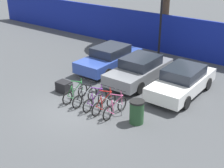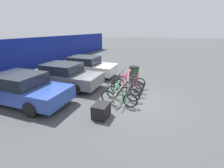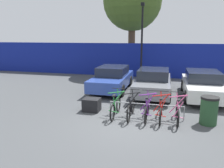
{
  "view_description": "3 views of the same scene",
  "coord_description": "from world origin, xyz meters",
  "px_view_note": "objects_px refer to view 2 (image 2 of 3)",
  "views": [
    {
      "loc": [
        8.75,
        -9.05,
        6.91
      ],
      "look_at": [
        0.56,
        1.77,
        0.76
      ],
      "focal_mm": 50.0,
      "sensor_mm": 36.0,
      "label": 1
    },
    {
      "loc": [
        -6.5,
        -1.26,
        3.27
      ],
      "look_at": [
        0.2,
        1.17,
        0.64
      ],
      "focal_mm": 24.0,
      "sensor_mm": 36.0,
      "label": 2
    },
    {
      "loc": [
        1.2,
        -7.52,
        3.13
      ],
      "look_at": [
        -0.99,
        1.11,
        1.18
      ],
      "focal_mm": 35.0,
      "sensor_mm": 36.0,
      "label": 3
    }
  ],
  "objects_px": {
    "bicycle_black": "(123,93)",
    "bicycle_purple": "(126,88)",
    "car_blue": "(22,89)",
    "car_grey": "(64,75)",
    "bicycle_green": "(119,98)",
    "bike_rack": "(123,86)",
    "trash_bin": "(134,74)",
    "cargo_crate": "(101,111)",
    "car_white": "(86,66)",
    "bicycle_pink": "(131,81)",
    "bicycle_red": "(128,85)"
  },
  "relations": [
    {
      "from": "bicycle_black",
      "to": "bicycle_purple",
      "type": "bearing_deg",
      "value": 0.12
    },
    {
      "from": "car_blue",
      "to": "car_grey",
      "type": "bearing_deg",
      "value": -11.83
    },
    {
      "from": "bicycle_green",
      "to": "bicycle_black",
      "type": "height_order",
      "value": "same"
    },
    {
      "from": "bike_rack",
      "to": "trash_bin",
      "type": "bearing_deg",
      "value": -2.35
    },
    {
      "from": "cargo_crate",
      "to": "trash_bin",
      "type": "bearing_deg",
      "value": -3.82
    },
    {
      "from": "car_white",
      "to": "car_blue",
      "type": "bearing_deg",
      "value": 173.81
    },
    {
      "from": "car_blue",
      "to": "bicycle_pink",
      "type": "bearing_deg",
      "value": -50.17
    },
    {
      "from": "bicycle_red",
      "to": "trash_bin",
      "type": "xyz_separation_m",
      "value": [
        1.69,
        0.06,
        0.14
      ]
    },
    {
      "from": "bicycle_green",
      "to": "car_grey",
      "type": "bearing_deg",
      "value": 71.83
    },
    {
      "from": "car_blue",
      "to": "car_white",
      "type": "distance_m",
      "value": 4.96
    },
    {
      "from": "bicycle_purple",
      "to": "car_grey",
      "type": "xyz_separation_m",
      "value": [
        -0.04,
        3.78,
        0.31
      ]
    },
    {
      "from": "bike_rack",
      "to": "car_grey",
      "type": "xyz_separation_m",
      "value": [
        0.03,
        3.63,
        0.22
      ]
    },
    {
      "from": "bicycle_red",
      "to": "car_blue",
      "type": "height_order",
      "value": "car_blue"
    },
    {
      "from": "car_grey",
      "to": "trash_bin",
      "type": "relative_size",
      "value": 4.26
    },
    {
      "from": "trash_bin",
      "to": "cargo_crate",
      "type": "bearing_deg",
      "value": 176.18
    },
    {
      "from": "bicycle_black",
      "to": "bicycle_red",
      "type": "bearing_deg",
      "value": 0.12
    },
    {
      "from": "bicycle_black",
      "to": "bicycle_pink",
      "type": "height_order",
      "value": "same"
    },
    {
      "from": "cargo_crate",
      "to": "car_white",
      "type": "bearing_deg",
      "value": 34.91
    },
    {
      "from": "car_white",
      "to": "cargo_crate",
      "type": "relative_size",
      "value": 6.34
    },
    {
      "from": "bicycle_black",
      "to": "bicycle_pink",
      "type": "xyz_separation_m",
      "value": [
        1.75,
        0.0,
        0.0
      ]
    },
    {
      "from": "bicycle_pink",
      "to": "trash_bin",
      "type": "bearing_deg",
      "value": 1.03
    },
    {
      "from": "bicycle_black",
      "to": "bicycle_pink",
      "type": "distance_m",
      "value": 1.75
    },
    {
      "from": "bicycle_purple",
      "to": "cargo_crate",
      "type": "bearing_deg",
      "value": 173.61
    },
    {
      "from": "bicycle_black",
      "to": "bicycle_red",
      "type": "distance_m",
      "value": 1.14
    },
    {
      "from": "bicycle_purple",
      "to": "bicycle_pink",
      "type": "bearing_deg",
      "value": 2.25
    },
    {
      "from": "bike_rack",
      "to": "cargo_crate",
      "type": "distance_m",
      "value": 2.33
    },
    {
      "from": "bicycle_red",
      "to": "cargo_crate",
      "type": "distance_m",
      "value": 2.91
    },
    {
      "from": "bicycle_pink",
      "to": "car_blue",
      "type": "bearing_deg",
      "value": 127.91
    },
    {
      "from": "cargo_crate",
      "to": "car_grey",
      "type": "bearing_deg",
      "value": 55.58
    },
    {
      "from": "bicycle_green",
      "to": "car_blue",
      "type": "distance_m",
      "value": 4.46
    },
    {
      "from": "bicycle_black",
      "to": "trash_bin",
      "type": "relative_size",
      "value": 1.66
    },
    {
      "from": "bike_rack",
      "to": "bicycle_pink",
      "type": "distance_m",
      "value": 1.19
    },
    {
      "from": "bike_rack",
      "to": "car_blue",
      "type": "bearing_deg",
      "value": 120.04
    },
    {
      "from": "bicycle_black",
      "to": "car_white",
      "type": "bearing_deg",
      "value": 50.49
    },
    {
      "from": "bicycle_red",
      "to": "car_grey",
      "type": "bearing_deg",
      "value": 94.83
    },
    {
      "from": "car_white",
      "to": "bicycle_red",
      "type": "bearing_deg",
      "value": -117.65
    },
    {
      "from": "bicycle_red",
      "to": "bicycle_purple",
      "type": "bearing_deg",
      "value": 176.53
    },
    {
      "from": "bike_rack",
      "to": "car_white",
      "type": "bearing_deg",
      "value": 54.8
    },
    {
      "from": "car_blue",
      "to": "trash_bin",
      "type": "distance_m",
      "value": 6.29
    },
    {
      "from": "bicycle_purple",
      "to": "trash_bin",
      "type": "distance_m",
      "value": 2.2
    },
    {
      "from": "bicycle_green",
      "to": "trash_bin",
      "type": "xyz_separation_m",
      "value": [
        3.44,
        0.06,
        0.14
      ]
    },
    {
      "from": "bicycle_green",
      "to": "bicycle_pink",
      "type": "relative_size",
      "value": 1.0
    },
    {
      "from": "bicycle_purple",
      "to": "car_white",
      "type": "xyz_separation_m",
      "value": [
        2.48,
        3.75,
        0.31
      ]
    },
    {
      "from": "bicycle_green",
      "to": "cargo_crate",
      "type": "height_order",
      "value": "bicycle_green"
    },
    {
      "from": "bicycle_purple",
      "to": "cargo_crate",
      "type": "relative_size",
      "value": 2.44
    },
    {
      "from": "cargo_crate",
      "to": "bicycle_pink",
      "type": "bearing_deg",
      "value": -5.9
    },
    {
      "from": "cargo_crate",
      "to": "car_blue",
      "type": "bearing_deg",
      "value": 91.11
    },
    {
      "from": "bike_rack",
      "to": "trash_bin",
      "type": "distance_m",
      "value": 2.27
    },
    {
      "from": "bicycle_red",
      "to": "cargo_crate",
      "type": "height_order",
      "value": "bicycle_red"
    },
    {
      "from": "bicycle_black",
      "to": "car_white",
      "type": "relative_size",
      "value": 0.39
    }
  ]
}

